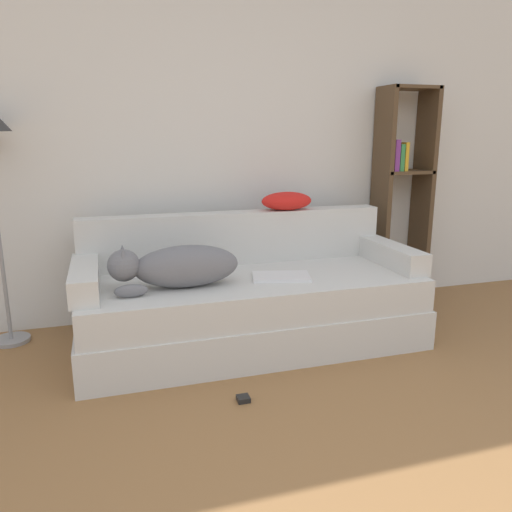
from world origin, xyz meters
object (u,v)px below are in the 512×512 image
object	(u,v)px
laptop	(281,277)
throw_pillow	(287,201)
couch	(252,311)
power_adapter	(243,399)
dog	(177,266)
bookshelf	(402,185)

from	to	relation	value
laptop	throw_pillow	distance (m)	0.63
couch	power_adapter	world-z (taller)	couch
throw_pillow	power_adapter	bearing A→B (deg)	-120.37
dog	bookshelf	bearing A→B (deg)	18.53
laptop	power_adapter	xyz separation A→B (m)	(-0.40, -0.58, -0.44)
dog	throw_pillow	distance (m)	0.98
dog	laptop	distance (m)	0.64
throw_pillow	power_adapter	distance (m)	1.45
laptop	throw_pillow	bearing A→B (deg)	80.50
laptop	power_adapter	size ratio (longest dim) A/B	6.29
dog	power_adapter	distance (m)	0.83
couch	dog	world-z (taller)	dog
throw_pillow	bookshelf	distance (m)	1.02
throw_pillow	bookshelf	size ratio (longest dim) A/B	0.22
power_adapter	laptop	bearing A→B (deg)	55.12
couch	dog	bearing A→B (deg)	-167.86
couch	laptop	size ratio (longest dim) A/B	5.39
bookshelf	power_adapter	bearing A→B (deg)	-143.50
couch	laptop	world-z (taller)	laptop
throw_pillow	bookshelf	xyz separation A→B (m)	(1.00, 0.16, 0.06)
couch	bookshelf	world-z (taller)	bookshelf
couch	bookshelf	distance (m)	1.61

